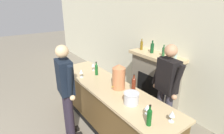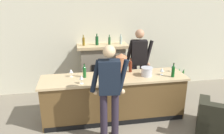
% 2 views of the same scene
% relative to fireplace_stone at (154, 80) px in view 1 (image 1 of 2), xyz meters
% --- Properties ---
extents(wall_back_panel, '(12.00, 0.07, 2.75)m').
position_rel_fireplace_stone_xyz_m(wall_back_panel, '(-0.14, 0.26, 0.71)').
color(wall_back_panel, beige).
rests_on(wall_back_panel, ground_plane).
extents(bar_counter, '(2.98, 0.75, 0.93)m').
position_rel_fireplace_stone_xyz_m(bar_counter, '(0.06, -1.33, -0.20)').
color(bar_counter, brown).
rests_on(bar_counter, ground_plane).
extents(fireplace_stone, '(1.29, 0.52, 1.59)m').
position_rel_fireplace_stone_xyz_m(fireplace_stone, '(0.00, 0.00, 0.00)').
color(fireplace_stone, gray).
rests_on(fireplace_stone, ground_plane).
extents(person_customer, '(0.66, 0.33, 1.78)m').
position_rel_fireplace_stone_xyz_m(person_customer, '(-0.16, -2.07, 0.32)').
color(person_customer, '#271F2B').
rests_on(person_customer, ground_plane).
extents(person_bartender, '(0.65, 0.34, 1.77)m').
position_rel_fireplace_stone_xyz_m(person_bartender, '(0.78, -0.63, 0.32)').
color(person_bartender, '#3C3947').
rests_on(person_bartender, ground_plane).
extents(copper_dispenser, '(0.24, 0.27, 0.46)m').
position_rel_fireplace_stone_xyz_m(copper_dispenser, '(0.22, -1.24, 0.50)').
color(copper_dispenser, '#C7764A').
rests_on(copper_dispenser, bar_counter).
extents(ice_bucket_steel, '(0.24, 0.24, 0.18)m').
position_rel_fireplace_stone_xyz_m(ice_bucket_steel, '(0.73, -1.39, 0.36)').
color(ice_bucket_steel, silver).
rests_on(ice_bucket_steel, bar_counter).
extents(wine_bottle_rose_blush, '(0.06, 0.06, 0.29)m').
position_rel_fireplace_stone_xyz_m(wine_bottle_rose_blush, '(-0.53, -1.25, 0.40)').
color(wine_bottle_rose_blush, '#165420').
rests_on(wine_bottle_rose_blush, bar_counter).
extents(wine_bottle_chardonnay_pale, '(0.07, 0.07, 0.30)m').
position_rel_fireplace_stone_xyz_m(wine_bottle_chardonnay_pale, '(1.23, -1.54, 0.40)').
color(wine_bottle_chardonnay_pale, '#0F4B17').
rests_on(wine_bottle_chardonnay_pale, bar_counter).
extents(wine_bottle_merlot_tall, '(0.07, 0.07, 0.32)m').
position_rel_fireplace_stone_xyz_m(wine_bottle_merlot_tall, '(0.46, -1.10, 0.41)').
color(wine_bottle_merlot_tall, '#622414').
rests_on(wine_bottle_merlot_tall, bar_counter).
extents(wine_glass_back_row, '(0.08, 0.08, 0.17)m').
position_rel_fireplace_stone_xyz_m(wine_glass_back_row, '(-0.80, -1.18, 0.39)').
color(wine_glass_back_row, silver).
rests_on(wine_glass_back_row, bar_counter).
extents(wine_glass_mid_counter, '(0.09, 0.09, 0.14)m').
position_rel_fireplace_stone_xyz_m(wine_glass_mid_counter, '(-0.03, -1.12, 0.37)').
color(wine_glass_mid_counter, silver).
rests_on(wine_glass_mid_counter, bar_counter).
extents(wine_glass_by_dispenser, '(0.08, 0.08, 0.15)m').
position_rel_fireplace_stone_xyz_m(wine_glass_by_dispenser, '(1.06, -1.39, 0.38)').
color(wine_glass_by_dispenser, silver).
rests_on(wine_glass_by_dispenser, bar_counter).
extents(wine_glass_front_left, '(0.08, 0.08, 0.17)m').
position_rel_fireplace_stone_xyz_m(wine_glass_front_left, '(-0.61, -1.57, 0.39)').
color(wine_glass_front_left, silver).
rests_on(wine_glass_front_left, bar_counter).
extents(wine_glass_front_right, '(0.08, 0.08, 0.16)m').
position_rel_fireplace_stone_xyz_m(wine_glass_front_right, '(1.36, -1.25, 0.38)').
color(wine_glass_front_right, silver).
rests_on(wine_glass_front_right, bar_counter).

